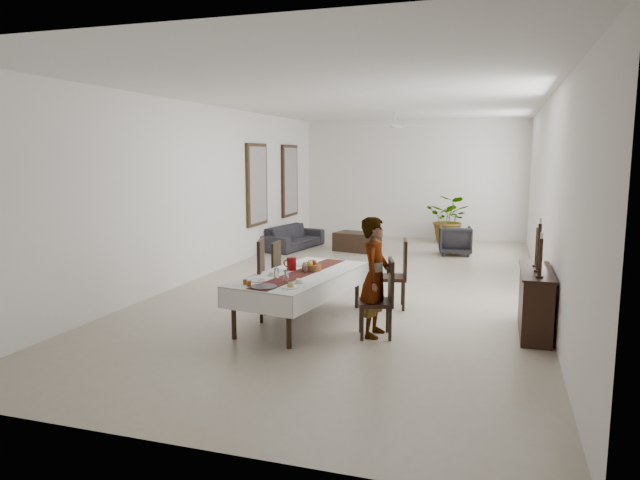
# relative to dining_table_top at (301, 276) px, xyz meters

# --- Properties ---
(floor) EXTENTS (6.00, 12.00, 0.00)m
(floor) POSITION_rel_dining_table_top_xyz_m (0.24, 2.53, -0.65)
(floor) COLOR #B0A48C
(floor) RESTS_ON ground
(ceiling) EXTENTS (6.00, 12.00, 0.02)m
(ceiling) POSITION_rel_dining_table_top_xyz_m (0.24, 2.53, 2.55)
(ceiling) COLOR white
(ceiling) RESTS_ON wall_back
(wall_back) EXTENTS (6.00, 0.02, 3.20)m
(wall_back) POSITION_rel_dining_table_top_xyz_m (0.24, 8.53, 0.95)
(wall_back) COLOR white
(wall_back) RESTS_ON floor
(wall_front) EXTENTS (6.00, 0.02, 3.20)m
(wall_front) POSITION_rel_dining_table_top_xyz_m (0.24, -3.47, 0.95)
(wall_front) COLOR white
(wall_front) RESTS_ON floor
(wall_left) EXTENTS (0.02, 12.00, 3.20)m
(wall_left) POSITION_rel_dining_table_top_xyz_m (-2.76, 2.53, 0.95)
(wall_left) COLOR white
(wall_left) RESTS_ON floor
(wall_right) EXTENTS (0.02, 12.00, 3.20)m
(wall_right) POSITION_rel_dining_table_top_xyz_m (3.24, 2.53, 0.95)
(wall_right) COLOR white
(wall_right) RESTS_ON floor
(dining_table_top) EXTENTS (1.23, 2.26, 0.04)m
(dining_table_top) POSITION_rel_dining_table_top_xyz_m (0.00, 0.00, 0.00)
(dining_table_top) COLOR black
(dining_table_top) RESTS_ON table_leg_fl
(table_leg_fl) EXTENTS (0.07, 0.07, 0.63)m
(table_leg_fl) POSITION_rel_dining_table_top_xyz_m (-0.55, -0.94, -0.34)
(table_leg_fl) COLOR black
(table_leg_fl) RESTS_ON floor
(table_leg_fr) EXTENTS (0.07, 0.07, 0.63)m
(table_leg_fr) POSITION_rel_dining_table_top_xyz_m (0.22, -1.07, -0.34)
(table_leg_fr) COLOR black
(table_leg_fr) RESTS_ON floor
(table_leg_bl) EXTENTS (0.07, 0.07, 0.63)m
(table_leg_bl) POSITION_rel_dining_table_top_xyz_m (-0.22, 1.07, -0.34)
(table_leg_bl) COLOR black
(table_leg_bl) RESTS_ON floor
(table_leg_br) EXTENTS (0.07, 0.07, 0.63)m
(table_leg_br) POSITION_rel_dining_table_top_xyz_m (0.55, 0.94, -0.34)
(table_leg_br) COLOR black
(table_leg_br) RESTS_ON floor
(tablecloth_top) EXTENTS (1.41, 2.45, 0.01)m
(tablecloth_top) POSITION_rel_dining_table_top_xyz_m (0.00, 0.00, 0.03)
(tablecloth_top) COLOR silver
(tablecloth_top) RESTS_ON dining_table_top
(tablecloth_drape_left) EXTENTS (0.38, 2.28, 0.27)m
(tablecloth_drape_left) POSITION_rel_dining_table_top_xyz_m (-0.52, 0.08, -0.10)
(tablecloth_drape_left) COLOR white
(tablecloth_drape_left) RESTS_ON dining_table_top
(tablecloth_drape_right) EXTENTS (0.38, 2.28, 0.27)m
(tablecloth_drape_right) POSITION_rel_dining_table_top_xyz_m (0.52, -0.08, -0.10)
(tablecloth_drape_right) COLOR white
(tablecloth_drape_right) RESTS_ON dining_table_top
(tablecloth_drape_near) EXTENTS (1.04, 0.18, 0.27)m
(tablecloth_drape_near) POSITION_rel_dining_table_top_xyz_m (-0.18, -1.13, -0.10)
(tablecloth_drape_near) COLOR white
(tablecloth_drape_near) RESTS_ON dining_table_top
(tablecloth_drape_far) EXTENTS (1.04, 0.18, 0.27)m
(tablecloth_drape_far) POSITION_rel_dining_table_top_xyz_m (0.18, 1.13, -0.10)
(tablecloth_drape_far) COLOR white
(tablecloth_drape_far) RESTS_ON dining_table_top
(table_runner) EXTENTS (0.67, 2.26, 0.00)m
(table_runner) POSITION_rel_dining_table_top_xyz_m (0.00, 0.00, 0.03)
(table_runner) COLOR maroon
(table_runner) RESTS_ON tablecloth_top
(red_pitcher) EXTENTS (0.15, 0.15, 0.18)m
(red_pitcher) POSITION_rel_dining_table_top_xyz_m (-0.20, 0.17, 0.12)
(red_pitcher) COLOR maroon
(red_pitcher) RESTS_ON tablecloth_top
(pitcher_handle) EXTENTS (0.11, 0.03, 0.11)m
(pitcher_handle) POSITION_rel_dining_table_top_xyz_m (-0.27, 0.18, 0.12)
(pitcher_handle) COLOR maroon
(pitcher_handle) RESTS_ON red_pitcher
(wine_glass_near) EXTENTS (0.06, 0.06, 0.15)m
(wine_glass_near) POSITION_rel_dining_table_top_xyz_m (0.01, -0.59, 0.11)
(wine_glass_near) COLOR silver
(wine_glass_near) RESTS_ON tablecloth_top
(wine_glass_mid) EXTENTS (0.06, 0.06, 0.15)m
(wine_glass_mid) POSITION_rel_dining_table_top_xyz_m (-0.17, -0.47, 0.11)
(wine_glass_mid) COLOR white
(wine_glass_mid) RESTS_ON tablecloth_top
(wine_glass_far) EXTENTS (0.06, 0.06, 0.15)m
(wine_glass_far) POSITION_rel_dining_table_top_xyz_m (0.05, 0.04, 0.11)
(wine_glass_far) COLOR silver
(wine_glass_far) RESTS_ON tablecloth_top
(teacup_right) EXTENTS (0.08, 0.08, 0.05)m
(teacup_right) POSITION_rel_dining_table_top_xyz_m (0.18, -0.57, 0.06)
(teacup_right) COLOR white
(teacup_right) RESTS_ON saucer_right
(saucer_right) EXTENTS (0.13, 0.13, 0.01)m
(saucer_right) POSITION_rel_dining_table_top_xyz_m (0.18, -0.57, 0.04)
(saucer_right) COLOR silver
(saucer_right) RESTS_ON tablecloth_top
(teacup_left) EXTENTS (0.08, 0.08, 0.05)m
(teacup_left) POSITION_rel_dining_table_top_xyz_m (-0.32, -0.27, 0.06)
(teacup_left) COLOR silver
(teacup_left) RESTS_ON saucer_left
(saucer_left) EXTENTS (0.13, 0.13, 0.01)m
(saucer_left) POSITION_rel_dining_table_top_xyz_m (-0.32, -0.27, 0.04)
(saucer_left) COLOR white
(saucer_left) RESTS_ON tablecloth_top
(plate_near_right) EXTENTS (0.21, 0.21, 0.01)m
(plate_near_right) POSITION_rel_dining_table_top_xyz_m (0.16, -0.84, 0.04)
(plate_near_right) COLOR white
(plate_near_right) RESTS_ON tablecloth_top
(bread_near_right) EXTENTS (0.08, 0.08, 0.08)m
(bread_near_right) POSITION_rel_dining_table_top_xyz_m (0.16, -0.84, 0.06)
(bread_near_right) COLOR tan
(bread_near_right) RESTS_ON plate_near_right
(plate_near_left) EXTENTS (0.21, 0.21, 0.01)m
(plate_near_left) POSITION_rel_dining_table_top_xyz_m (-0.37, -0.62, 0.04)
(plate_near_left) COLOR silver
(plate_near_left) RESTS_ON tablecloth_top
(plate_far_left) EXTENTS (0.21, 0.21, 0.01)m
(plate_far_left) POSITION_rel_dining_table_top_xyz_m (-0.20, 0.53, 0.04)
(plate_far_left) COLOR silver
(plate_far_left) RESTS_ON tablecloth_top
(serving_tray) EXTENTS (0.32, 0.32, 0.02)m
(serving_tray) POSITION_rel_dining_table_top_xyz_m (-0.15, -0.93, 0.04)
(serving_tray) COLOR #39393D
(serving_tray) RESTS_ON tablecloth_top
(jam_jar_a) EXTENTS (0.06, 0.06, 0.07)m
(jam_jar_a) POSITION_rel_dining_table_top_xyz_m (-0.35, -0.92, 0.07)
(jam_jar_a) COLOR brown
(jam_jar_a) RESTS_ON tablecloth_top
(jam_jar_b) EXTENTS (0.06, 0.06, 0.07)m
(jam_jar_b) POSITION_rel_dining_table_top_xyz_m (-0.43, -0.85, 0.07)
(jam_jar_b) COLOR #8E3B14
(jam_jar_b) RESTS_ON tablecloth_top
(fruit_basket) EXTENTS (0.27, 0.27, 0.09)m
(fruit_basket) POSITION_rel_dining_table_top_xyz_m (0.08, 0.21, 0.08)
(fruit_basket) COLOR brown
(fruit_basket) RESTS_ON tablecloth_top
(fruit_red) EXTENTS (0.08, 0.08, 0.08)m
(fruit_red) POSITION_rel_dining_table_top_xyz_m (0.11, 0.23, 0.14)
(fruit_red) COLOR maroon
(fruit_red) RESTS_ON fruit_basket
(fruit_green) EXTENTS (0.07, 0.07, 0.07)m
(fruit_green) POSITION_rel_dining_table_top_xyz_m (0.05, 0.25, 0.14)
(fruit_green) COLOR #477021
(fruit_green) RESTS_ON fruit_basket
(fruit_yellow) EXTENTS (0.08, 0.08, 0.08)m
(fruit_yellow) POSITION_rel_dining_table_top_xyz_m (0.07, 0.17, 0.14)
(fruit_yellow) COLOR yellow
(fruit_yellow) RESTS_ON fruit_basket
(chair_right_near_seat) EXTENTS (0.52, 0.52, 0.05)m
(chair_right_near_seat) POSITION_rel_dining_table_top_xyz_m (1.10, -0.32, -0.21)
(chair_right_near_seat) COLOR black
(chair_right_near_seat) RESTS_ON chair_right_near_leg_fl
(chair_right_near_leg_fl) EXTENTS (0.05, 0.05, 0.42)m
(chair_right_near_leg_fl) POSITION_rel_dining_table_top_xyz_m (1.31, -0.44, -0.44)
(chair_right_near_leg_fl) COLOR black
(chair_right_near_leg_fl) RESTS_ON floor
(chair_right_near_leg_fr) EXTENTS (0.05, 0.05, 0.42)m
(chair_right_near_leg_fr) POSITION_rel_dining_table_top_xyz_m (1.22, -0.11, -0.44)
(chair_right_near_leg_fr) COLOR black
(chair_right_near_leg_fr) RESTS_ON floor
(chair_right_near_leg_bl) EXTENTS (0.05, 0.05, 0.42)m
(chair_right_near_leg_bl) POSITION_rel_dining_table_top_xyz_m (0.98, -0.54, -0.44)
(chair_right_near_leg_bl) COLOR black
(chair_right_near_leg_bl) RESTS_ON floor
(chair_right_near_leg_br) EXTENTS (0.05, 0.05, 0.42)m
(chair_right_near_leg_br) POSITION_rel_dining_table_top_xyz_m (0.89, -0.21, -0.44)
(chair_right_near_leg_br) COLOR black
(chair_right_near_leg_br) RESTS_ON floor
(chair_right_near_back) EXTENTS (0.15, 0.41, 0.53)m
(chair_right_near_back) POSITION_rel_dining_table_top_xyz_m (1.28, -0.27, 0.08)
(chair_right_near_back) COLOR black
(chair_right_near_back) RESTS_ON chair_right_near_seat
(chair_right_far_seat) EXTENTS (0.52, 0.52, 0.05)m
(chair_right_far_seat) POSITION_rel_dining_table_top_xyz_m (1.03, 1.11, -0.19)
(chair_right_far_seat) COLOR black
(chair_right_far_seat) RESTS_ON chair_right_far_leg_fl
(chair_right_far_leg_fl) EXTENTS (0.05, 0.05, 0.43)m
(chair_right_far_leg_fl) POSITION_rel_dining_table_top_xyz_m (1.25, 0.97, -0.43)
(chair_right_far_leg_fl) COLOR black
(chair_right_far_leg_fl) RESTS_ON floor
(chair_right_far_leg_fr) EXTENTS (0.05, 0.05, 0.43)m
(chair_right_far_leg_fr) POSITION_rel_dining_table_top_xyz_m (1.17, 1.32, -0.43)
(chair_right_far_leg_fr) COLOR black
(chair_right_far_leg_fr) RESTS_ON floor
(chair_right_far_leg_bl) EXTENTS (0.05, 0.05, 0.43)m
(chair_right_far_leg_bl) POSITION_rel_dining_table_top_xyz_m (0.90, 0.89, -0.43)
(chair_right_far_leg_bl) COLOR black
(chair_right_far_leg_bl) RESTS_ON floor
(chair_right_far_leg_br) EXTENTS (0.05, 0.05, 0.43)m
(chair_right_far_leg_br) POSITION_rel_dining_table_top_xyz_m (0.82, 1.24, -0.43)
(chair_right_far_leg_br) COLOR black
(chair_right_far_leg_br) RESTS_ON floor
(chair_right_far_back) EXTENTS (0.13, 0.44, 0.56)m
(chair_right_far_back) POSITION_rel_dining_table_top_xyz_m (1.23, 1.15, 0.11)
(chair_right_far_back) COLOR black
(chair_right_far_back) RESTS_ON chair_right_far_seat
(chair_left_near_seat) EXTENTS (0.59, 0.59, 0.05)m
(chair_left_near_seat) POSITION_rel_dining_table_top_xyz_m (-0.36, 0.03, -0.15)
(chair_left_near_seat) COLOR black
(chair_left_near_seat) RESTS_ON chair_left_near_leg_fl
(chair_left_near_leg_fl) EXTENTS (0.06, 0.06, 0.47)m
(chair_left_near_leg_fl) POSITION_rel_dining_table_top_xyz_m (-0.61, 0.16, -0.41)
(chair_left_near_leg_fl) COLOR black
(chair_left_near_leg_fl) RESTS_ON floor
(chair_left_near_leg_fr) EXTENTS (0.06, 0.06, 0.47)m
(chair_left_near_leg_fr) POSITION_rel_dining_table_top_xyz_m (-0.50, -0.21, -0.41)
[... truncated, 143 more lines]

